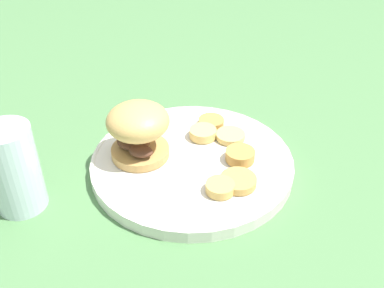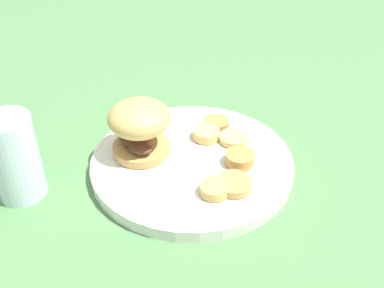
# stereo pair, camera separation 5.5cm
# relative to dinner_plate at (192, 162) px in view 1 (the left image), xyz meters

# --- Properties ---
(ground_plane) EXTENTS (4.00, 4.00, 0.00)m
(ground_plane) POSITION_rel_dinner_plate_xyz_m (0.00, 0.00, -0.01)
(ground_plane) COLOR #4C7A47
(dinner_plate) EXTENTS (0.31, 0.31, 0.02)m
(dinner_plate) POSITION_rel_dinner_plate_xyz_m (0.00, 0.00, 0.00)
(dinner_plate) COLOR white
(dinner_plate) RESTS_ON ground_plane
(sandwich) EXTENTS (0.09, 0.09, 0.09)m
(sandwich) POSITION_rel_dinner_plate_xyz_m (-0.07, -0.03, 0.06)
(sandwich) COLOR tan
(sandwich) RESTS_ON dinner_plate
(potato_round_0) EXTENTS (0.04, 0.04, 0.01)m
(potato_round_0) POSITION_rel_dinner_plate_xyz_m (-0.01, 0.09, 0.01)
(potato_round_0) COLOR #BC8942
(potato_round_0) RESTS_ON dinner_plate
(potato_round_1) EXTENTS (0.04, 0.04, 0.01)m
(potato_round_1) POSITION_rel_dinner_plate_xyz_m (-0.01, 0.06, 0.02)
(potato_round_1) COLOR #DBB766
(potato_round_1) RESTS_ON dinner_plate
(potato_round_2) EXTENTS (0.05, 0.05, 0.01)m
(potato_round_2) POSITION_rel_dinner_plate_xyz_m (0.04, 0.07, 0.01)
(potato_round_2) COLOR #DBB766
(potato_round_2) RESTS_ON dinner_plate
(potato_round_3) EXTENTS (0.04, 0.04, 0.01)m
(potato_round_3) POSITION_rel_dinner_plate_xyz_m (0.07, -0.05, 0.02)
(potato_round_3) COLOR tan
(potato_round_3) RESTS_ON dinner_plate
(potato_round_4) EXTENTS (0.04, 0.04, 0.02)m
(potato_round_4) POSITION_rel_dinner_plate_xyz_m (0.07, 0.02, 0.02)
(potato_round_4) COLOR #BC8942
(potato_round_4) RESTS_ON dinner_plate
(potato_round_5) EXTENTS (0.05, 0.05, 0.01)m
(potato_round_5) POSITION_rel_dinner_plate_xyz_m (0.08, -0.03, 0.01)
(potato_round_5) COLOR tan
(potato_round_5) RESTS_ON dinner_plate
(drinking_glass) EXTENTS (0.07, 0.07, 0.13)m
(drinking_glass) POSITION_rel_dinner_plate_xyz_m (-0.18, -0.17, 0.05)
(drinking_glass) COLOR silver
(drinking_glass) RESTS_ON ground_plane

